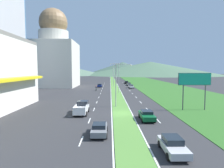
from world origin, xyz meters
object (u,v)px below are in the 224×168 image
(street_lamp_far, at_px, (114,73))
(car_0, at_px, (129,84))
(car_4, at_px, (126,82))
(car_1, at_px, (100,85))
(pickup_truck_0, at_px, (82,108))
(street_lamp_near, at_px, (118,82))
(car_5, at_px, (131,86))
(street_lamp_mid, at_px, (118,76))
(car_2, at_px, (99,129))
(car_3, at_px, (147,115))
(car_6, at_px, (173,145))
(billboard_roadside, at_px, (195,81))
(motorcycle_rider, at_px, (96,89))

(street_lamp_far, distance_m, car_0, 10.56)
(car_4, bearing_deg, car_1, -34.64)
(pickup_truck_0, bearing_deg, car_0, -13.80)
(car_0, bearing_deg, pickup_truck_0, -13.80)
(car_4, bearing_deg, street_lamp_near, -6.68)
(street_lamp_far, distance_m, pickup_truck_0, 51.31)
(car_5, bearing_deg, street_lamp_mid, -20.94)
(car_2, relative_size, car_5, 0.89)
(car_1, distance_m, car_2, 59.58)
(car_1, xyz_separation_m, car_4, (13.46, 19.48, 0.05))
(street_lamp_mid, bearing_deg, street_lamp_near, -92.43)
(street_lamp_near, xyz_separation_m, car_2, (-2.83, -16.39, -4.42))
(car_3, distance_m, pickup_truck_0, 11.20)
(car_5, bearing_deg, car_4, 179.44)
(street_lamp_near, relative_size, car_6, 2.05)
(street_lamp_near, bearing_deg, car_2, -99.79)
(street_lamp_far, bearing_deg, car_4, 68.17)
(car_1, relative_size, car_2, 1.04)
(street_lamp_far, xyz_separation_m, car_3, (3.72, -54.85, -5.25))
(billboard_roadside, bearing_deg, street_lamp_near, 166.38)
(street_lamp_mid, distance_m, car_2, 39.25)
(street_lamp_far, xyz_separation_m, car_2, (-3.03, -61.18, -5.27))
(street_lamp_far, bearing_deg, car_6, -86.64)
(car_6, height_order, pickup_truck_0, pickup_truck_0)
(street_lamp_mid, height_order, motorcycle_rider, street_lamp_mid)
(billboard_roadside, bearing_deg, street_lamp_far, 106.02)
(street_lamp_mid, distance_m, pickup_truck_0, 29.53)
(car_0, relative_size, car_2, 1.03)
(billboard_roadside, distance_m, car_4, 66.49)
(street_lamp_far, xyz_separation_m, car_0, (7.19, 5.70, -5.22))
(car_3, bearing_deg, car_1, -169.29)
(street_lamp_mid, xyz_separation_m, car_6, (3.13, -43.50, -4.80))
(billboard_roadside, height_order, car_1, billboard_roadside)
(car_3, relative_size, car_6, 1.04)
(street_lamp_mid, xyz_separation_m, car_4, (6.38, 40.20, -4.75))
(street_lamp_far, relative_size, car_1, 2.50)
(car_2, bearing_deg, car_6, -124.42)
(car_5, bearing_deg, car_0, 178.58)
(billboard_roadside, xyz_separation_m, car_5, (-6.95, 41.85, -4.67))
(street_lamp_near, relative_size, street_lamp_mid, 0.91)
(pickup_truck_0, xyz_separation_m, motorcycle_rider, (-0.16, 35.08, -0.24))
(car_0, bearing_deg, car_6, -2.65)
(car_2, bearing_deg, car_1, 3.17)
(pickup_truck_0, bearing_deg, car_4, -11.38)
(pickup_truck_0, distance_m, motorcycle_rider, 35.08)
(car_5, height_order, pickup_truck_0, pickup_truck_0)
(street_lamp_far, relative_size, billboard_roadside, 1.51)
(car_0, relative_size, car_5, 0.92)
(car_0, height_order, car_3, car_0)
(street_lamp_mid, relative_size, car_1, 2.29)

